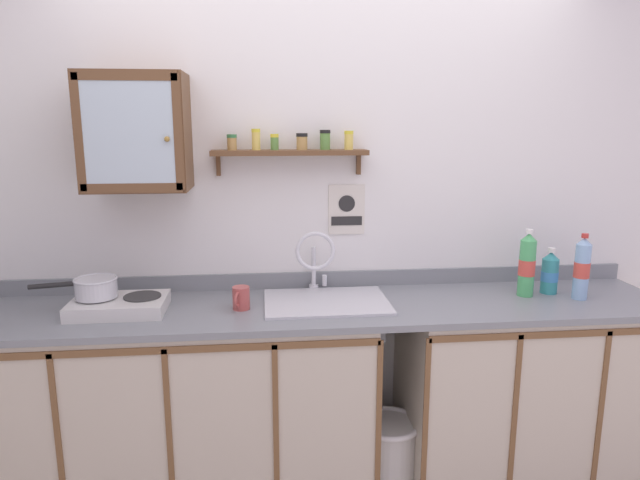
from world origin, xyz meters
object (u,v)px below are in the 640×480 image
object	(u,v)px
hot_plate_stove	(119,305)
sink	(325,307)
bottle_water_blue_2	(582,269)
mug	(241,298)
trash_bin	(388,456)
bottle_soda_green_0	(527,265)
bottle_detergent_teal_1	(550,273)
saucepan	(95,287)
warning_sign	(347,210)
wall_cabinet	(136,132)

from	to	relation	value
hot_plate_stove	sink	bearing A→B (deg)	3.08
bottle_water_blue_2	mug	size ratio (longest dim) A/B	2.72
mug	trash_bin	xyz separation A→B (m)	(0.69, -0.04, -0.81)
sink	bottle_soda_green_0	size ratio (longest dim) A/B	1.75
bottle_detergent_teal_1	sink	bearing A→B (deg)	-178.65
saucepan	warning_sign	bearing A→B (deg)	13.60
hot_plate_stove	saucepan	xyz separation A→B (m)	(-0.10, 0.02, 0.08)
wall_cabinet	trash_bin	world-z (taller)	wall_cabinet
bottle_detergent_teal_1	warning_sign	xyz separation A→B (m)	(-0.98, 0.23, 0.30)
bottle_soda_green_0	warning_sign	distance (m)	0.92
bottle_soda_green_0	wall_cabinet	world-z (taller)	wall_cabinet
bottle_water_blue_2	mug	xyz separation A→B (m)	(-1.61, 0.01, -0.10)
warning_sign	wall_cabinet	bearing A→B (deg)	-171.30
sink	trash_bin	world-z (taller)	sink
sink	warning_sign	distance (m)	0.51
bottle_soda_green_0	bottle_water_blue_2	bearing A→B (deg)	-17.74
bottle_soda_green_0	wall_cabinet	bearing A→B (deg)	176.66
hot_plate_stove	trash_bin	world-z (taller)	hot_plate_stove
bottle_detergent_teal_1	wall_cabinet	world-z (taller)	wall_cabinet
wall_cabinet	trash_bin	size ratio (longest dim) A/B	1.32
wall_cabinet	sink	bearing A→B (deg)	-7.05
hot_plate_stove	warning_sign	size ratio (longest dim) A/B	1.64
bottle_detergent_teal_1	hot_plate_stove	bearing A→B (deg)	-177.86
hot_plate_stove	trash_bin	size ratio (longest dim) A/B	1.05
trash_bin	sink	bearing A→B (deg)	160.50
hot_plate_stove	mug	size ratio (longest dim) A/B	3.51
mug	bottle_water_blue_2	bearing A→B (deg)	-0.45
bottle_water_blue_2	bottle_soda_green_0	bearing A→B (deg)	162.26
mug	warning_sign	xyz separation A→B (m)	(0.53, 0.32, 0.34)
hot_plate_stove	warning_sign	bearing A→B (deg)	15.84
bottle_soda_green_0	mug	bearing A→B (deg)	-177.37
hot_plate_stove	mug	bearing A→B (deg)	-1.68
sink	hot_plate_stove	world-z (taller)	sink
bottle_soda_green_0	warning_sign	bearing A→B (deg)	163.20
bottle_water_blue_2	warning_sign	distance (m)	1.16
sink	wall_cabinet	bearing A→B (deg)	172.95
sink	saucepan	xyz separation A→B (m)	(-1.03, -0.03, 0.14)
hot_plate_stove	bottle_water_blue_2	world-z (taller)	bottle_water_blue_2
hot_plate_stove	wall_cabinet	bearing A→B (deg)	59.17
hot_plate_stove	bottle_detergent_teal_1	size ratio (longest dim) A/B	1.80
saucepan	bottle_detergent_teal_1	xyz separation A→B (m)	(2.15, 0.06, -0.01)
mug	bottle_soda_green_0	bearing A→B (deg)	2.63
saucepan	wall_cabinet	xyz separation A→B (m)	(0.19, 0.13, 0.67)
bottle_detergent_teal_1	trash_bin	distance (m)	1.20
sink	bottle_detergent_teal_1	distance (m)	1.13
hot_plate_stove	bottle_detergent_teal_1	xyz separation A→B (m)	(2.05, 0.08, 0.07)
bottle_soda_green_0	mug	world-z (taller)	bottle_soda_green_0
bottle_detergent_teal_1	bottle_soda_green_0	bearing A→B (deg)	-167.92
hot_plate_stove	bottle_water_blue_2	bearing A→B (deg)	-0.76
bottle_soda_green_0	bottle_water_blue_2	world-z (taller)	bottle_soda_green_0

